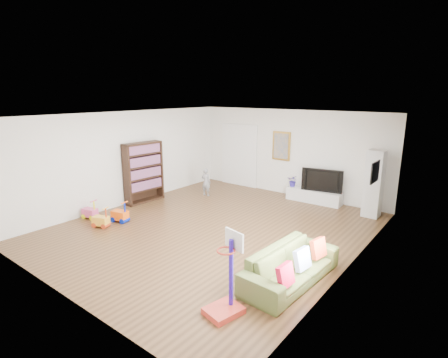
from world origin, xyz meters
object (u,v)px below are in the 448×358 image
Objects in this scene: bookshelf at (144,172)px; sofa at (291,266)px; media_console at (314,196)px; basketball_hoop at (224,275)px.

bookshelf is 0.86× the size of sofa.
bookshelf is 5.86m from sofa.
bookshelf is (-4.06, -3.05, 0.71)m from media_console.
basketball_hoop is at bearing -80.08° from media_console.
media_console is 0.79× the size of sofa.
media_console is 1.28× the size of basketball_hoop.
basketball_hoop is (-0.36, -1.43, 0.34)m from sofa.
bookshelf is 1.40× the size of basketball_hoop.
sofa is at bearing 88.74° from basketball_hoop.
media_console is 5.13m from bookshelf.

